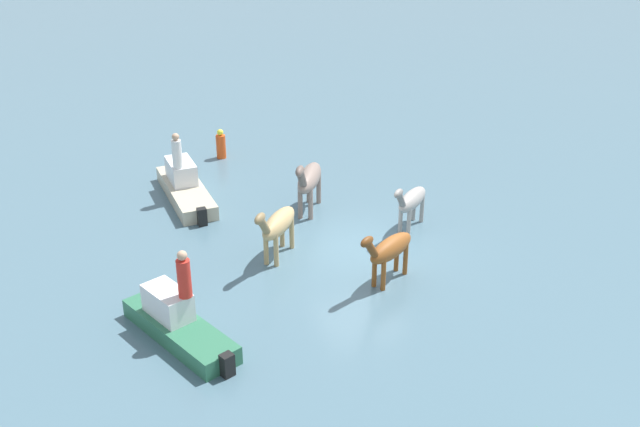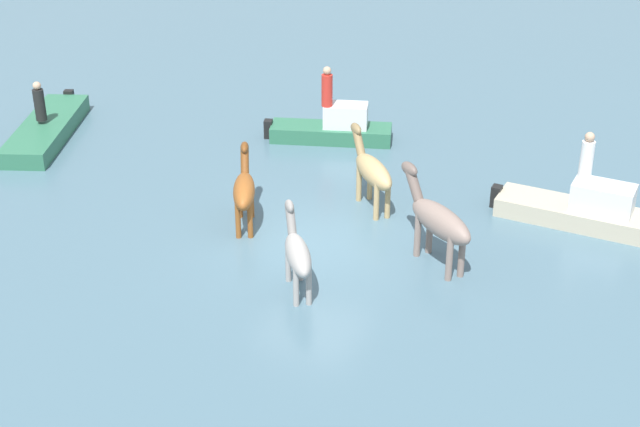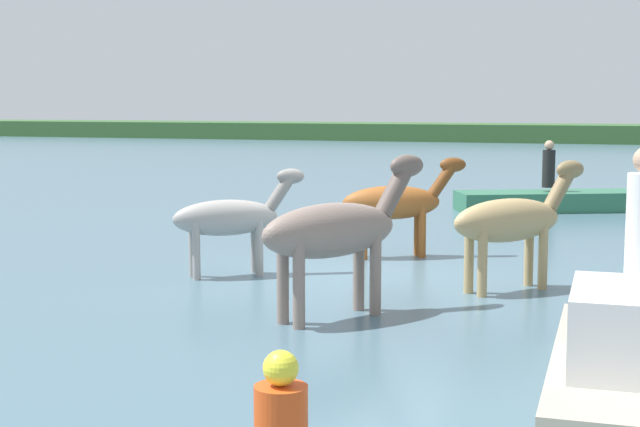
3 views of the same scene
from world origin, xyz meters
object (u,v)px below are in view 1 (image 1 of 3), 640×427
horse_gray_outer (277,225)px  boat_dinghy_port (178,327)px  person_boatman_standing (177,152)px  person_helmsman_aft (184,276)px  buoy_channel_marker (221,145)px  horse_pinto_flank (411,201)px  horse_lead (389,249)px  boat_motor_center (185,189)px  horse_dun_straggler (309,179)px

horse_gray_outer → boat_dinghy_port: (3.50, 2.80, -0.74)m
person_boatman_standing → horse_gray_outer: bearing=109.2°
person_helmsman_aft → buoy_channel_marker: person_helmsman_aft is taller
horse_pinto_flank → buoy_channel_marker: bearing=-102.4°
person_helmsman_aft → person_boatman_standing: person_boatman_standing is taller
horse_pinto_flank → boat_dinghy_port: 8.44m
horse_lead → buoy_channel_marker: bearing=-109.7°
person_helmsman_aft → boat_dinghy_port: bearing=-22.5°
boat_dinghy_port → boat_motor_center: (-1.98, -7.84, 0.01)m
horse_lead → person_boatman_standing: person_boatman_standing is taller
horse_gray_outer → boat_motor_center: horse_gray_outer is taller
horse_gray_outer → person_boatman_standing: 5.23m
horse_lead → buoy_channel_marker: (1.71, -10.53, -0.46)m
horse_gray_outer → boat_dinghy_port: bearing=-8.4°
horse_pinto_flank → horse_lead: horse_lead is taller
buoy_channel_marker → horse_dun_straggler: bearing=103.3°
person_helmsman_aft → buoy_channel_marker: size_ratio=1.04×
horse_gray_outer → horse_pinto_flank: bearing=135.4°
boat_motor_center → person_helmsman_aft: 8.24m
boat_motor_center → horse_dun_straggler: bearing=-127.1°
person_helmsman_aft → horse_lead: bearing=-174.7°
boat_dinghy_port → person_helmsman_aft: size_ratio=3.17×
horse_pinto_flank → person_boatman_standing: (6.08, -4.71, 0.79)m
horse_dun_straggler → boat_dinghy_port: 7.61m
horse_pinto_flank → person_boatman_standing: size_ratio=1.61×
horse_pinto_flank → horse_gray_outer: bearing=-35.3°
horse_dun_straggler → person_helmsman_aft: (5.19, 5.37, 0.57)m
horse_pinto_flank → buoy_channel_marker: (3.78, -7.96, -0.42)m
horse_dun_straggler → person_boatman_standing: size_ratio=2.03×
horse_lead → boat_motor_center: (3.81, -7.42, -0.67)m
horse_lead → horse_gray_outer: bearing=-75.0°
buoy_channel_marker → horse_lead: bearing=99.2°
horse_gray_outer → person_helmsman_aft: 4.42m
boat_motor_center → horse_lead: bearing=-153.3°
horse_gray_outer → horse_dun_straggler: bearing=-175.0°
boat_motor_center → person_boatman_standing: bearing=125.0°
horse_gray_outer → person_boatman_standing: size_ratio=1.70×
horse_gray_outer → horse_lead: size_ratio=0.94×
horse_gray_outer → horse_lead: horse_gray_outer is taller
boat_motor_center → person_helmsman_aft: bearing=167.1°
horse_pinto_flank → person_helmsman_aft: 8.27m
horse_lead → person_boatman_standing: 8.34m
boat_dinghy_port → buoy_channel_marker: bearing=-40.9°
horse_gray_outer → buoy_channel_marker: size_ratio=1.78×
person_helmsman_aft → buoy_channel_marker: 11.76m
horse_lead → person_helmsman_aft: bearing=-23.7°
horse_lead → boat_dinghy_port: bearing=-24.8°
horse_dun_straggler → person_boatman_standing: 4.41m
horse_pinto_flank → person_helmsman_aft: (7.63, 3.09, 0.78)m
boat_dinghy_port → horse_lead: bearing=-106.3°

